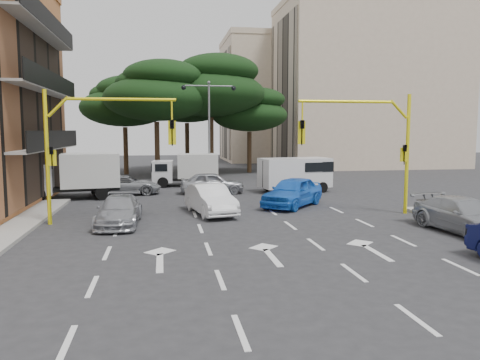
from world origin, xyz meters
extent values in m
plane|color=#28282B|center=(0.00, 0.00, 0.00)|extent=(120.00, 120.00, 0.00)
cube|color=gray|center=(0.00, 16.00, 0.07)|extent=(1.40, 6.00, 0.15)
cube|color=black|center=(-10.44, 8.00, 6.00)|extent=(0.12, 14.72, 11.20)
cube|color=#C5AE94|center=(20.00, 32.00, 9.00)|extent=(20.00, 12.00, 18.00)
cube|color=black|center=(9.94, 32.00, 8.50)|extent=(0.12, 11.04, 16.20)
cube|color=#C5AE94|center=(20.00, 32.00, 18.35)|extent=(20.15, 12.15, 0.70)
cube|color=#C5AE94|center=(13.00, 44.00, 8.00)|extent=(16.00, 12.00, 16.00)
cube|color=black|center=(4.94, 44.00, 7.50)|extent=(0.12, 11.04, 14.20)
cube|color=#C5AE94|center=(13.00, 44.00, 16.35)|extent=(16.15, 12.15, 0.70)
cylinder|color=#382616|center=(-4.00, 22.00, 2.48)|extent=(0.44, 0.44, 4.95)
ellipsoid|color=black|center=(-4.00, 22.00, 6.93)|extent=(9.15, 9.15, 3.87)
ellipsoid|color=black|center=(-3.40, 21.60, 8.80)|extent=(6.86, 6.86, 2.86)
ellipsoid|color=black|center=(-4.50, 22.30, 8.25)|extent=(6.07, 6.07, 2.64)
cylinder|color=#382616|center=(1.00, 24.00, 2.70)|extent=(0.44, 0.44, 5.40)
ellipsoid|color=black|center=(1.00, 24.00, 7.56)|extent=(9.98, 9.98, 4.22)
ellipsoid|color=black|center=(1.60, 23.60, 9.60)|extent=(7.49, 7.49, 3.12)
ellipsoid|color=black|center=(0.50, 24.30, 9.00)|extent=(6.62, 6.62, 2.88)
cylinder|color=#382616|center=(-7.00, 26.00, 2.25)|extent=(0.44, 0.44, 4.50)
ellipsoid|color=black|center=(-7.00, 26.00, 6.30)|extent=(8.32, 8.32, 3.52)
ellipsoid|color=black|center=(-6.40, 25.60, 8.00)|extent=(6.24, 6.24, 2.60)
ellipsoid|color=black|center=(-7.50, 26.30, 7.50)|extent=(5.52, 5.52, 2.40)
cylinder|color=#382616|center=(5.00, 26.00, 2.02)|extent=(0.44, 0.44, 4.05)
ellipsoid|color=black|center=(5.00, 26.00, 5.67)|extent=(7.49, 7.49, 3.17)
ellipsoid|color=black|center=(5.60, 25.60, 7.20)|extent=(5.62, 5.62, 2.34)
ellipsoid|color=black|center=(4.50, 26.30, 6.75)|extent=(4.97, 4.97, 2.16)
cylinder|color=#382616|center=(-1.00, 29.00, 2.48)|extent=(0.44, 0.44, 4.95)
ellipsoid|color=black|center=(-1.00, 29.00, 6.93)|extent=(9.15, 9.15, 3.87)
ellipsoid|color=black|center=(-0.40, 28.60, 8.80)|extent=(6.86, 6.86, 2.86)
ellipsoid|color=black|center=(-1.50, 29.30, 8.25)|extent=(6.07, 6.07, 2.64)
cylinder|color=yellow|center=(8.60, 2.00, 3.00)|extent=(0.18, 0.18, 6.00)
cylinder|color=yellow|center=(8.05, 2.00, 5.25)|extent=(0.95, 0.14, 0.95)
cylinder|color=yellow|center=(5.30, 2.00, 5.60)|extent=(4.80, 0.14, 0.14)
cylinder|color=yellow|center=(3.10, 2.00, 5.15)|extent=(0.08, 0.08, 0.90)
imported|color=black|center=(3.10, 2.00, 4.10)|extent=(0.20, 0.24, 1.20)
cube|color=yellow|center=(3.10, 2.08, 4.10)|extent=(0.36, 0.06, 1.10)
imported|color=black|center=(8.38, 1.85, 3.00)|extent=(0.16, 0.20, 1.00)
cube|color=yellow|center=(8.38, 1.95, 3.00)|extent=(0.35, 0.08, 0.70)
cylinder|color=yellow|center=(-8.60, 2.00, 3.00)|extent=(0.18, 0.18, 6.00)
cylinder|color=yellow|center=(-8.05, 2.00, 5.25)|extent=(0.95, 0.14, 0.95)
cylinder|color=yellow|center=(-5.30, 2.00, 5.60)|extent=(4.80, 0.14, 0.14)
cylinder|color=yellow|center=(-3.10, 2.00, 5.15)|extent=(0.08, 0.08, 0.90)
imported|color=black|center=(-3.10, 2.00, 4.10)|extent=(0.20, 0.24, 1.20)
cube|color=yellow|center=(-3.10, 2.08, 4.10)|extent=(0.36, 0.06, 1.10)
imported|color=black|center=(-8.38, 1.85, 3.00)|extent=(0.16, 0.20, 1.00)
cube|color=yellow|center=(-8.38, 1.95, 3.00)|extent=(0.35, 0.08, 0.70)
cylinder|color=slate|center=(0.00, 16.00, 3.90)|extent=(0.16, 0.16, 7.50)
cylinder|color=slate|center=(-0.90, 16.00, 7.55)|extent=(1.80, 0.10, 0.10)
sphere|color=black|center=(-1.90, 16.00, 7.40)|extent=(0.36, 0.36, 0.36)
cylinder|color=slate|center=(0.90, 16.00, 7.55)|extent=(1.80, 0.10, 0.10)
sphere|color=black|center=(1.90, 16.00, 7.40)|extent=(0.36, 0.36, 0.36)
sphere|color=slate|center=(0.00, 16.00, 7.80)|extent=(0.24, 0.24, 0.24)
imported|color=white|center=(-1.21, 3.47, 0.74)|extent=(2.46, 4.74, 1.49)
imported|color=blue|center=(3.52, 5.02, 0.82)|extent=(4.61, 4.90, 1.64)
imported|color=#9C9DA3|center=(-5.51, 1.38, 0.64)|extent=(1.97, 4.50, 1.29)
imported|color=#999CA1|center=(-5.94, 11.50, 0.63)|extent=(4.62, 2.35, 1.25)
imported|color=#A3A5AB|center=(-0.31, 11.08, 0.72)|extent=(4.25, 1.73, 1.45)
imported|color=#9A9CA1|center=(8.70, -2.55, 0.72)|extent=(2.60, 5.15, 1.43)
camera|label=1|loc=(-3.56, -19.80, 4.23)|focal=35.00mm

